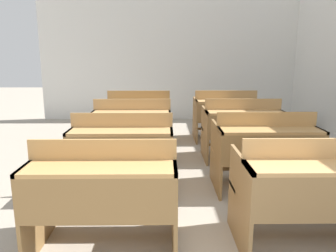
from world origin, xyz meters
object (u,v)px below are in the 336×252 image
(bench_front_right, at_px, (310,191))
(bench_front_left, at_px, (105,192))
(bench_second_left, at_px, (123,150))
(bench_second_right, at_px, (265,149))
(wastepaper_bin, at_px, (303,123))
(bench_third_left, at_px, (133,128))
(bench_third_right, at_px, (242,127))
(bench_back_left, at_px, (139,114))
(bench_back_right, at_px, (225,114))

(bench_front_right, bearing_deg, bench_front_left, -179.78)
(bench_front_left, bearing_deg, bench_second_left, 89.99)
(bench_front_right, height_order, bench_second_right, same)
(bench_second_left, distance_m, wastepaper_bin, 4.28)
(bench_second_left, bearing_deg, bench_third_left, 89.95)
(bench_third_left, relative_size, wastepaper_bin, 2.88)
(bench_second_right, bearing_deg, bench_front_right, -89.82)
(bench_third_right, xyz_separation_m, wastepaper_bin, (1.62, 1.69, -0.29))
(wastepaper_bin, bearing_deg, bench_front_right, -112.30)
(bench_second_right, relative_size, bench_third_right, 1.00)
(bench_second_left, bearing_deg, bench_back_left, 89.75)
(bench_third_right, bearing_deg, bench_third_left, -179.82)
(bench_third_left, distance_m, bench_back_left, 1.12)
(bench_front_right, distance_m, bench_back_right, 3.38)
(bench_front_left, relative_size, bench_front_right, 1.00)
(bench_second_left, distance_m, bench_third_right, 1.95)
(bench_third_right, xyz_separation_m, bench_back_left, (-1.57, 1.11, 0.00))
(bench_front_left, xyz_separation_m, bench_third_right, (1.58, 2.27, 0.00))
(bench_front_left, xyz_separation_m, bench_back_left, (0.01, 3.38, 0.00))
(bench_third_right, xyz_separation_m, bench_back_right, (-0.03, 1.11, 0.00))
(bench_front_right, height_order, bench_third_left, same)
(bench_front_left, bearing_deg, wastepaper_bin, 51.09)
(bench_back_right, bearing_deg, bench_third_left, -144.00)
(bench_front_left, distance_m, bench_back_left, 3.38)
(bench_second_left, bearing_deg, bench_back_right, 55.68)
(wastepaper_bin, bearing_deg, bench_front_left, -128.91)
(bench_second_right, relative_size, bench_third_left, 1.00)
(bench_third_right, relative_size, bench_back_left, 1.00)
(bench_third_left, bearing_deg, bench_second_right, -35.12)
(bench_second_left, bearing_deg, bench_front_right, -35.41)
(bench_front_left, bearing_deg, bench_third_right, 55.19)
(bench_second_right, distance_m, bench_third_right, 1.11)
(bench_back_left, height_order, bench_back_right, same)
(bench_front_left, height_order, bench_second_left, same)
(bench_second_left, height_order, bench_third_right, same)
(bench_second_right, bearing_deg, bench_third_right, 89.61)
(bench_front_left, xyz_separation_m, bench_second_right, (1.57, 1.16, 0.00))
(bench_front_left, xyz_separation_m, wastepaper_bin, (3.19, 3.96, -0.29))
(bench_front_left, xyz_separation_m, bench_front_right, (1.57, 0.01, 0.00))
(bench_third_left, height_order, bench_back_right, same)
(bench_second_left, height_order, bench_back_right, same)
(wastepaper_bin, bearing_deg, bench_back_right, -160.88)
(bench_third_right, height_order, bench_back_right, same)
(bench_back_left, bearing_deg, bench_second_right, -54.91)
(bench_back_left, xyz_separation_m, wastepaper_bin, (3.18, 0.57, -0.29))
(bench_second_right, height_order, wastepaper_bin, bench_second_right)
(bench_third_left, distance_m, bench_third_right, 1.58)
(bench_second_left, xyz_separation_m, wastepaper_bin, (3.19, 2.83, -0.29))
(bench_back_left, xyz_separation_m, bench_back_right, (1.53, 0.00, 0.00))
(bench_back_left, relative_size, bench_back_right, 1.00)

